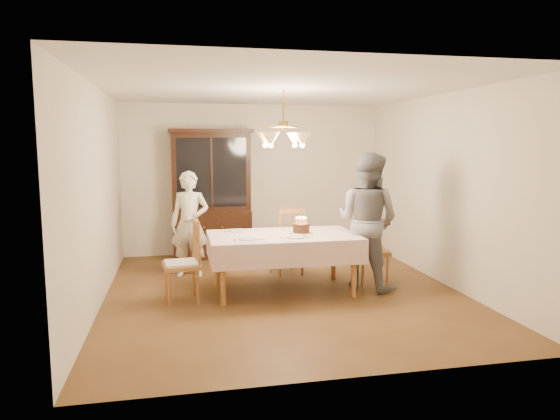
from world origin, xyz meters
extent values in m
plane|color=#543418|center=(0.00, 0.00, 0.00)|extent=(5.00, 5.00, 0.00)
plane|color=white|center=(0.00, 0.00, 2.60)|extent=(5.00, 5.00, 0.00)
plane|color=silver|center=(0.00, 2.50, 1.30)|extent=(4.50, 0.00, 4.50)
plane|color=silver|center=(0.00, -2.50, 1.30)|extent=(4.50, 0.00, 4.50)
plane|color=silver|center=(-2.25, 0.00, 1.30)|extent=(0.00, 5.00, 5.00)
plane|color=silver|center=(2.25, 0.00, 1.30)|extent=(0.00, 5.00, 5.00)
cube|color=#915B2A|center=(0.00, 0.00, 0.73)|extent=(1.80, 1.00, 0.04)
cube|color=silver|center=(0.00, 0.00, 0.75)|extent=(1.90, 1.10, 0.01)
cylinder|color=#915B2A|center=(-0.82, -0.42, 0.35)|extent=(0.07, 0.07, 0.71)
cylinder|color=#915B2A|center=(0.82, -0.42, 0.35)|extent=(0.07, 0.07, 0.71)
cylinder|color=#915B2A|center=(-0.82, 0.42, 0.35)|extent=(0.07, 0.07, 0.71)
cylinder|color=#915B2A|center=(0.82, 0.42, 0.35)|extent=(0.07, 0.07, 0.71)
cube|color=black|center=(-0.76, 2.23, 0.40)|extent=(1.30, 0.50, 0.80)
cube|color=black|center=(-0.76, 2.28, 1.45)|extent=(1.30, 0.40, 1.30)
cube|color=black|center=(-0.76, 2.08, 1.45)|extent=(1.14, 0.01, 1.14)
cube|color=black|center=(-0.76, 2.23, 2.13)|extent=(1.38, 0.54, 0.06)
cube|color=#915B2A|center=(0.23, 0.86, 0.45)|extent=(0.53, 0.51, 0.05)
cube|color=#915B2A|center=(0.27, 0.67, 0.97)|extent=(0.40, 0.13, 0.06)
cylinder|color=#915B2A|center=(0.36, 1.07, 0.21)|extent=(0.04, 0.04, 0.43)
cylinder|color=#915B2A|center=(0.02, 0.98, 0.21)|extent=(0.04, 0.04, 0.43)
cylinder|color=#915B2A|center=(0.44, 0.74, 0.21)|extent=(0.04, 0.04, 0.43)
cylinder|color=#915B2A|center=(0.09, 0.65, 0.21)|extent=(0.04, 0.04, 0.43)
cube|color=#915B2A|center=(-1.30, -0.17, 0.45)|extent=(0.47, 0.48, 0.05)
cube|color=#915B2A|center=(-1.11, -0.15, 0.97)|extent=(0.08, 0.40, 0.06)
cylinder|color=#915B2A|center=(-1.49, -0.01, 0.21)|extent=(0.04, 0.04, 0.43)
cylinder|color=#915B2A|center=(-1.45, -0.37, 0.21)|extent=(0.04, 0.04, 0.43)
cylinder|color=#915B2A|center=(-1.15, 0.03, 0.21)|extent=(0.04, 0.04, 0.43)
cylinder|color=#915B2A|center=(-1.11, -0.33, 0.21)|extent=(0.04, 0.04, 0.43)
cube|color=beige|center=(-1.30, -0.17, 0.48)|extent=(0.42, 0.44, 0.03)
cube|color=#915B2A|center=(1.28, 0.12, 0.45)|extent=(0.47, 0.48, 0.05)
cube|color=#915B2A|center=(1.09, 0.15, 0.97)|extent=(0.08, 0.40, 0.06)
cylinder|color=#915B2A|center=(1.42, -0.07, 0.21)|extent=(0.04, 0.04, 0.43)
cylinder|color=#915B2A|center=(1.46, 0.28, 0.21)|extent=(0.04, 0.04, 0.43)
cylinder|color=#915B2A|center=(1.09, -0.04, 0.21)|extent=(0.04, 0.04, 0.43)
cylinder|color=#915B2A|center=(1.13, 0.32, 0.21)|extent=(0.04, 0.04, 0.43)
imported|color=#F1E6CB|center=(-1.16, 1.04, 0.77)|extent=(0.64, 0.51, 1.54)
imported|color=slate|center=(1.13, -0.03, 0.90)|extent=(1.09, 1.11, 1.80)
cylinder|color=white|center=(0.24, 0.02, 0.77)|extent=(0.30, 0.30, 0.01)
cylinder|color=#35180C|center=(0.24, 0.02, 0.83)|extent=(0.22, 0.22, 0.12)
cylinder|color=#598CD8|center=(0.31, 0.02, 0.93)|extent=(0.01, 0.01, 0.07)
sphere|color=#FFB23F|center=(0.31, 0.02, 0.97)|extent=(0.01, 0.01, 0.01)
cylinder|color=pink|center=(0.30, 0.05, 0.93)|extent=(0.01, 0.01, 0.07)
sphere|color=#FFB23F|center=(0.30, 0.05, 0.97)|extent=(0.01, 0.01, 0.01)
cylinder|color=#EACC66|center=(0.29, 0.07, 0.93)|extent=(0.01, 0.01, 0.07)
sphere|color=#FFB23F|center=(0.29, 0.07, 0.97)|extent=(0.01, 0.01, 0.01)
cylinder|color=#598CD8|center=(0.26, 0.09, 0.93)|extent=(0.01, 0.01, 0.07)
sphere|color=#FFB23F|center=(0.26, 0.09, 0.97)|extent=(0.01, 0.01, 0.01)
cylinder|color=pink|center=(0.24, 0.09, 0.93)|extent=(0.01, 0.01, 0.07)
sphere|color=#FFB23F|center=(0.24, 0.09, 0.97)|extent=(0.01, 0.01, 0.01)
cylinder|color=#EACC66|center=(0.21, 0.08, 0.93)|extent=(0.01, 0.01, 0.07)
sphere|color=#FFB23F|center=(0.21, 0.08, 0.97)|extent=(0.01, 0.01, 0.01)
cylinder|color=#598CD8|center=(0.19, 0.06, 0.93)|extent=(0.01, 0.01, 0.07)
sphere|color=#FFB23F|center=(0.19, 0.06, 0.97)|extent=(0.01, 0.01, 0.01)
cylinder|color=pink|center=(0.18, 0.04, 0.93)|extent=(0.01, 0.01, 0.07)
sphere|color=#FFB23F|center=(0.18, 0.04, 0.97)|extent=(0.01, 0.01, 0.01)
cylinder|color=#EACC66|center=(0.18, 0.01, 0.93)|extent=(0.01, 0.01, 0.07)
sphere|color=#FFB23F|center=(0.18, 0.01, 0.97)|extent=(0.01, 0.01, 0.01)
cylinder|color=#598CD8|center=(0.19, -0.01, 0.93)|extent=(0.01, 0.01, 0.07)
sphere|color=#FFB23F|center=(0.19, -0.01, 0.97)|extent=(0.01, 0.01, 0.01)
cylinder|color=pink|center=(0.21, -0.03, 0.93)|extent=(0.01, 0.01, 0.07)
sphere|color=#FFB23F|center=(0.21, -0.03, 0.97)|extent=(0.01, 0.01, 0.01)
cylinder|color=#EACC66|center=(0.24, -0.04, 0.93)|extent=(0.01, 0.01, 0.07)
sphere|color=#FFB23F|center=(0.24, -0.04, 0.97)|extent=(0.01, 0.01, 0.01)
cylinder|color=#598CD8|center=(0.26, -0.04, 0.93)|extent=(0.01, 0.01, 0.07)
sphere|color=#FFB23F|center=(0.26, -0.04, 0.97)|extent=(0.01, 0.01, 0.01)
cylinder|color=pink|center=(0.29, -0.02, 0.93)|extent=(0.01, 0.01, 0.07)
sphere|color=#FFB23F|center=(0.29, -0.02, 0.97)|extent=(0.01, 0.01, 0.01)
cylinder|color=#EACC66|center=(0.30, 0.00, 0.93)|extent=(0.01, 0.01, 0.07)
sphere|color=#FFB23F|center=(0.30, 0.00, 0.97)|extent=(0.01, 0.01, 0.01)
cylinder|color=white|center=(-0.50, -0.25, 0.77)|extent=(0.23, 0.23, 0.02)
cube|color=silver|center=(-0.66, -0.25, 0.76)|extent=(0.01, 0.16, 0.01)
cube|color=beige|center=(-0.34, -0.25, 0.76)|extent=(0.10, 0.10, 0.01)
cylinder|color=white|center=(0.10, -0.24, 0.77)|extent=(0.26, 0.26, 0.02)
cube|color=silver|center=(-0.07, -0.24, 0.76)|extent=(0.01, 0.16, 0.01)
cube|color=beige|center=(0.28, -0.24, 0.76)|extent=(0.10, 0.10, 0.01)
cylinder|color=white|center=(-0.53, 0.35, 0.77)|extent=(0.27, 0.27, 0.02)
cube|color=silver|center=(-0.71, 0.35, 0.76)|extent=(0.01, 0.16, 0.01)
cube|color=beige|center=(-0.35, 0.35, 0.76)|extent=(0.10, 0.10, 0.01)
cylinder|color=#BF8C3F|center=(0.00, 0.00, 2.40)|extent=(0.02, 0.02, 0.40)
cylinder|color=#BF8C3F|center=(0.00, 0.00, 2.15)|extent=(0.12, 0.12, 0.10)
cone|color=#D8994C|center=(0.20, 0.20, 1.97)|extent=(0.22, 0.22, 0.18)
sphere|color=#FFD899|center=(0.20, 0.20, 1.90)|extent=(0.07, 0.07, 0.07)
cone|color=#D8994C|center=(-0.20, 0.20, 1.97)|extent=(0.22, 0.22, 0.18)
sphere|color=#FFD899|center=(-0.20, 0.20, 1.90)|extent=(0.07, 0.07, 0.07)
cone|color=#D8994C|center=(-0.20, -0.20, 1.97)|extent=(0.22, 0.22, 0.18)
sphere|color=#FFD899|center=(-0.20, -0.20, 1.90)|extent=(0.07, 0.07, 0.07)
cone|color=#D8994C|center=(0.20, -0.20, 1.97)|extent=(0.22, 0.22, 0.18)
sphere|color=#FFD899|center=(0.20, -0.20, 1.90)|extent=(0.07, 0.07, 0.07)
camera|label=1|loc=(-1.32, -6.19, 1.91)|focal=32.00mm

